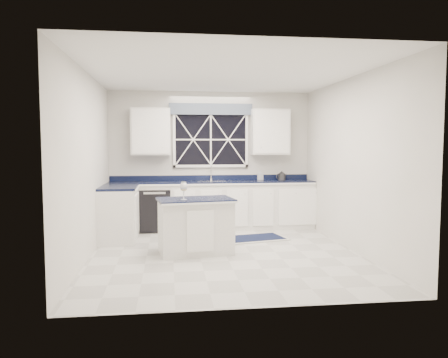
{
  "coord_description": "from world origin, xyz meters",
  "views": [
    {
      "loc": [
        -0.83,
        -6.47,
        1.66
      ],
      "look_at": [
        0.04,
        0.4,
        1.11
      ],
      "focal_mm": 35.0,
      "sensor_mm": 36.0,
      "label": 1
    }
  ],
  "objects": [
    {
      "name": "upper_cabinets",
      "position": [
        0.0,
        2.08,
        1.9
      ],
      "size": [
        3.1,
        0.34,
        0.9
      ],
      "color": "white",
      "rests_on": "ground"
    },
    {
      "name": "countertop",
      "position": [
        0.0,
        1.95,
        0.92
      ],
      "size": [
        3.98,
        0.64,
        0.04
      ],
      "primitive_type": "cube",
      "color": "black",
      "rests_on": "base_cabinets"
    },
    {
      "name": "rug",
      "position": [
        0.64,
        0.97,
        0.01
      ],
      "size": [
        1.23,
        0.89,
        0.02
      ],
      "rotation": [
        0.0,
        0.0,
        0.21
      ],
      "color": "#B9B9B4",
      "rests_on": "ground"
    },
    {
      "name": "back_wall",
      "position": [
        0.0,
        2.25,
        1.35
      ],
      "size": [
        4.0,
        0.1,
        2.7
      ],
      "primitive_type": "cube",
      "color": "silver",
      "rests_on": "ground"
    },
    {
      "name": "soap_bottle",
      "position": [
        1.0,
        2.17,
        1.04
      ],
      "size": [
        0.12,
        0.12,
        0.2
      ],
      "primitive_type": "imported",
      "rotation": [
        0.0,
        0.0,
        0.42
      ],
      "color": "silver",
      "rests_on": "countertop"
    },
    {
      "name": "window",
      "position": [
        0.0,
        2.2,
        1.83
      ],
      "size": [
        1.65,
        0.09,
        1.26
      ],
      "color": "black",
      "rests_on": "ground"
    },
    {
      "name": "island",
      "position": [
        -0.44,
        0.09,
        0.42
      ],
      "size": [
        1.21,
        0.84,
        0.84
      ],
      "rotation": [
        0.0,
        0.0,
        0.15
      ],
      "color": "white",
      "rests_on": "ground"
    },
    {
      "name": "dishwasher",
      "position": [
        -1.1,
        1.95,
        0.41
      ],
      "size": [
        0.6,
        0.58,
        0.82
      ],
      "primitive_type": "cube",
      "color": "black",
      "rests_on": "ground"
    },
    {
      "name": "wine_glass",
      "position": [
        -0.62,
        -0.02,
        1.02
      ],
      "size": [
        0.11,
        0.11,
        0.26
      ],
      "color": "silver",
      "rests_on": "island"
    },
    {
      "name": "faucet",
      "position": [
        0.0,
        2.14,
        1.1
      ],
      "size": [
        0.05,
        0.2,
        0.3
      ],
      "color": "silver",
      "rests_on": "countertop"
    },
    {
      "name": "kettle",
      "position": [
        1.42,
        2.08,
        1.02
      ],
      "size": [
        0.25,
        0.2,
        0.18
      ],
      "rotation": [
        0.0,
        0.0,
        0.33
      ],
      "color": "#2D2D2F",
      "rests_on": "countertop"
    },
    {
      "name": "base_cabinets",
      "position": [
        -0.33,
        1.78,
        0.45
      ],
      "size": [
        3.99,
        1.6,
        0.9
      ],
      "color": "white",
      "rests_on": "ground"
    },
    {
      "name": "ground",
      "position": [
        0.0,
        0.0,
        0.0
      ],
      "size": [
        4.5,
        4.5,
        0.0
      ],
      "primitive_type": "plane",
      "color": "#B7B7B2",
      "rests_on": "ground"
    }
  ]
}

